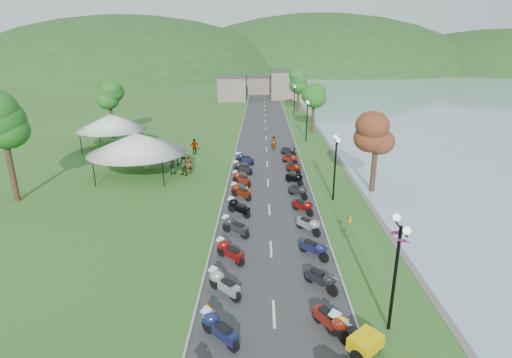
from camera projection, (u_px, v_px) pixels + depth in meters
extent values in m
cube|color=#38383A|center=(266.00, 138.00, 52.03)|extent=(7.00, 120.00, 0.02)
cube|color=#786A5D|center=(256.00, 86.00, 93.95)|extent=(18.00, 16.00, 5.00)
imported|color=slate|center=(190.00, 174.00, 37.41)|extent=(0.72, 0.74, 1.64)
imported|color=slate|center=(173.00, 174.00, 37.52)|extent=(0.86, 0.58, 1.62)
imported|color=slate|center=(159.00, 160.00, 42.16)|extent=(1.22, 1.26, 1.92)
cone|color=#F2590C|center=(208.00, 304.00, 18.21)|extent=(0.28, 0.28, 0.44)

